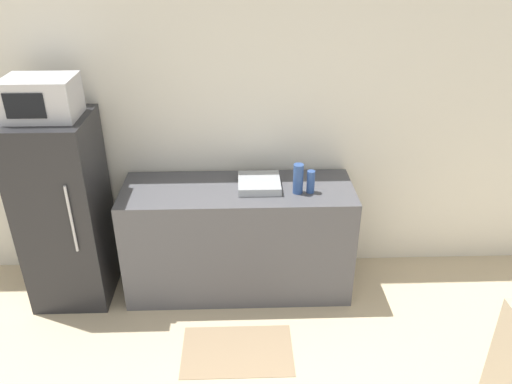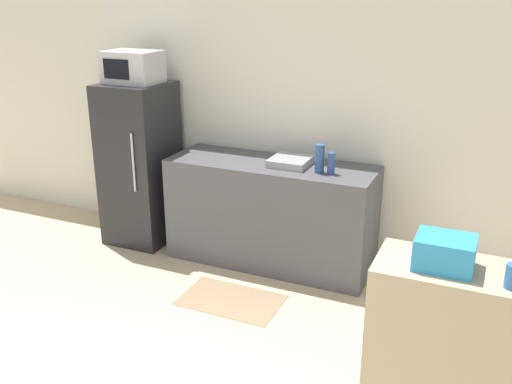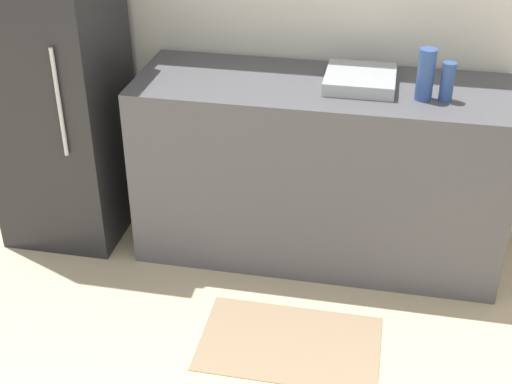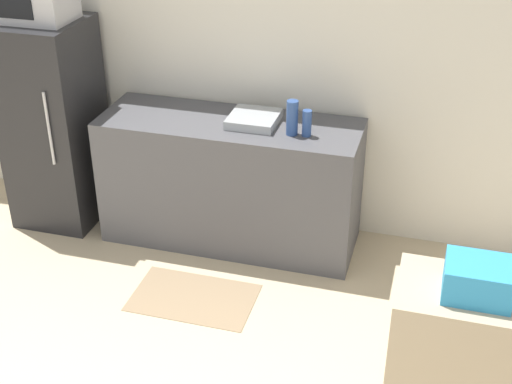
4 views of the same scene
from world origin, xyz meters
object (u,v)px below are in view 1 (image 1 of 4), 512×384
object	(u,v)px
microwave	(41,98)
bottle_short	(311,182)
refrigerator	(65,211)
bottle_tall	(298,179)

from	to	relation	value
microwave	bottle_short	xyz separation A→B (m)	(1.88, -0.05, -0.65)
refrigerator	bottle_tall	xyz separation A→B (m)	(1.78, -0.06, 0.28)
refrigerator	bottle_tall	size ratio (longest dim) A/B	6.53
refrigerator	bottle_tall	bearing A→B (deg)	-1.89
bottle_tall	refrigerator	bearing A→B (deg)	178.11
refrigerator	microwave	distance (m)	0.90
refrigerator	microwave	xyz separation A→B (m)	(-0.00, -0.00, 0.90)
bottle_tall	bottle_short	distance (m)	0.10
bottle_tall	bottle_short	xyz separation A→B (m)	(0.10, 0.00, -0.03)
microwave	bottle_tall	xyz separation A→B (m)	(1.78, -0.06, -0.62)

